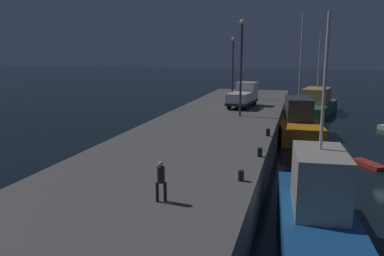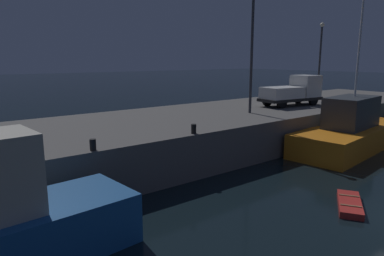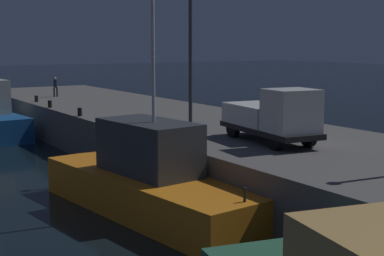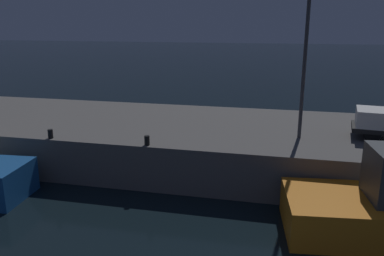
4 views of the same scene
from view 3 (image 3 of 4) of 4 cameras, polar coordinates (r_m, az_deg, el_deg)
name	(u,v)px [view 3 (image 3 of 4)]	position (r m, az deg, el deg)	size (l,w,h in m)	color
pier_quay	(179,137)	(35.27, -1.29, -0.94)	(58.37, 10.70, 2.54)	#5B5956
fishing_boat_blue	(152,182)	(23.93, -4.03, -5.39)	(12.27, 5.21, 12.14)	orange
lamp_post_west	(190,33)	(30.33, -0.15, 9.47)	(0.44, 0.44, 8.67)	#38383D
utility_truck	(273,116)	(25.99, 8.13, 1.15)	(6.00, 2.80, 2.56)	black
dockworker	(55,86)	(49.83, -13.54, 4.16)	(0.40, 0.42, 1.68)	black
bollard_west	(80,112)	(36.21, -11.19, 1.59)	(0.28, 0.28, 0.52)	black
bollard_central	(50,104)	(41.51, -14.06, 2.35)	(0.28, 0.28, 0.51)	black
bollard_east	(36,99)	(45.86, -15.34, 2.84)	(0.28, 0.28, 0.49)	black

